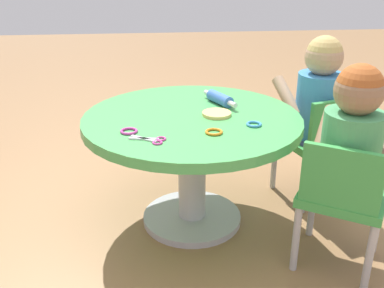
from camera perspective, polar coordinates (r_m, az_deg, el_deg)
The scene contains 12 objects.
ground_plane at distance 2.10m, azimuth -0.00°, elevation -9.49°, with size 10.00×10.00×0.00m, color #9E7247.
craft_table at distance 1.92m, azimuth -0.00°, elevation 0.24°, with size 0.91×0.91×0.50m.
child_chair_left at distance 1.76m, azimuth 18.30°, elevation -6.25°, with size 0.41×0.41×0.54m.
seated_child_left at distance 1.70m, azimuth 19.48°, elevation 1.03°, with size 0.44×0.41×0.51m.
child_chair_right at distance 2.22m, azimuth 15.65°, elevation 0.41°, with size 0.37×0.37×0.54m.
seated_child_right at distance 2.18m, azimuth 15.66°, elevation 6.29°, with size 0.41×0.36×0.51m.
rolling_pin at distance 2.02m, azimuth 3.51°, elevation 5.71°, with size 0.22×0.12×0.05m.
craft_scissors at distance 1.64m, azimuth -4.99°, elevation 0.52°, with size 0.10×0.14×0.01m.
playdough_blob_0 at distance 1.89m, azimuth 3.11°, elevation 3.82°, with size 0.12×0.12×0.01m, color #F2CC72.
cookie_cutter_0 at distance 1.72m, azimuth -7.91°, elevation 1.62°, with size 0.07×0.07×0.01m, color #D83FA5.
cookie_cutter_1 at distance 1.70m, azimuth 2.77°, elevation 1.53°, with size 0.07×0.07×0.01m, color orange.
cookie_cutter_2 at distance 1.79m, azimuth 7.78°, elevation 2.47°, with size 0.06×0.06×0.01m, color #3F99D8.
Camera 1 is at (-1.76, 0.17, 1.14)m, focal length 42.54 mm.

